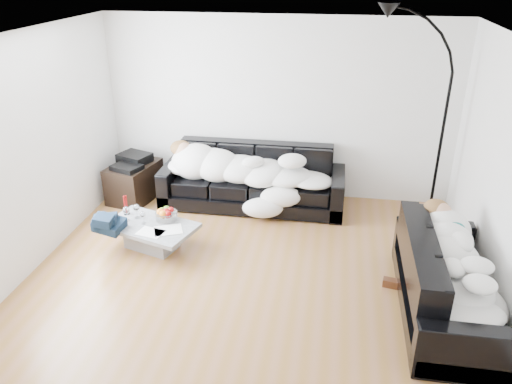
% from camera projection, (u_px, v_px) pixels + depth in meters
% --- Properties ---
extents(ground, '(5.00, 5.00, 0.00)m').
position_uv_depth(ground, '(252.00, 274.00, 5.68)').
color(ground, olive).
rests_on(ground, ground).
extents(wall_back, '(5.00, 0.02, 2.60)m').
position_uv_depth(wall_back, '(278.00, 110.00, 7.13)').
color(wall_back, silver).
rests_on(wall_back, ground).
extents(wall_left, '(0.02, 4.50, 2.60)m').
position_uv_depth(wall_left, '(28.00, 155.00, 5.49)').
color(wall_left, silver).
rests_on(wall_left, ground).
extents(wall_right, '(0.02, 4.50, 2.60)m').
position_uv_depth(wall_right, '(509.00, 185.00, 4.75)').
color(wall_right, silver).
rests_on(wall_right, ground).
extents(ceiling, '(5.00, 5.00, 0.00)m').
position_uv_depth(ceiling, '(251.00, 38.00, 4.57)').
color(ceiling, white).
rests_on(ceiling, ground).
extents(sofa_back, '(2.59, 0.90, 0.85)m').
position_uv_depth(sofa_back, '(252.00, 178.00, 7.11)').
color(sofa_back, black).
rests_on(sofa_back, ground).
extents(sofa_right, '(0.86, 2.01, 0.82)m').
position_uv_depth(sofa_right, '(449.00, 277.00, 4.92)').
color(sofa_right, black).
rests_on(sofa_right, ground).
extents(sleeper_back, '(2.20, 0.76, 0.44)m').
position_uv_depth(sleeper_back, '(252.00, 165.00, 6.97)').
color(sleeper_back, white).
rests_on(sleeper_back, sofa_back).
extents(sleeper_right, '(0.73, 1.73, 0.42)m').
position_uv_depth(sleeper_right, '(453.00, 258.00, 4.83)').
color(sleeper_right, white).
rests_on(sleeper_right, sofa_right).
extents(teal_cushion, '(0.42, 0.38, 0.20)m').
position_uv_depth(teal_cushion, '(437.00, 219.00, 5.36)').
color(teal_cushion, '#0F6A62').
rests_on(teal_cushion, sofa_right).
extents(coffee_table, '(1.24, 0.94, 0.32)m').
position_uv_depth(coffee_table, '(151.00, 236.00, 6.15)').
color(coffee_table, '#939699').
rests_on(coffee_table, ground).
extents(fruit_bowl, '(0.34, 0.34, 0.17)m').
position_uv_depth(fruit_bowl, '(166.00, 214.00, 6.16)').
color(fruit_bowl, white).
rests_on(fruit_bowl, coffee_table).
extents(wine_glass_a, '(0.08, 0.08, 0.18)m').
position_uv_depth(wine_glass_a, '(137.00, 211.00, 6.20)').
color(wine_glass_a, white).
rests_on(wine_glass_a, coffee_table).
extents(wine_glass_b, '(0.09, 0.09, 0.19)m').
position_uv_depth(wine_glass_b, '(127.00, 214.00, 6.13)').
color(wine_glass_b, white).
rests_on(wine_glass_b, coffee_table).
extents(wine_glass_c, '(0.09, 0.09, 0.17)m').
position_uv_depth(wine_glass_c, '(143.00, 218.00, 6.07)').
color(wine_glass_c, white).
rests_on(wine_glass_c, coffee_table).
extents(candle_left, '(0.06, 0.06, 0.26)m').
position_uv_depth(candle_left, '(125.00, 205.00, 6.26)').
color(candle_left, maroon).
rests_on(candle_left, coffee_table).
extents(candle_right, '(0.06, 0.06, 0.25)m').
position_uv_depth(candle_right, '(127.00, 205.00, 6.28)').
color(candle_right, maroon).
rests_on(candle_right, coffee_table).
extents(newspaper_a, '(0.40, 0.36, 0.01)m').
position_uv_depth(newspaper_a, '(168.00, 230.00, 5.95)').
color(newspaper_a, silver).
rests_on(newspaper_a, coffee_table).
extents(newspaper_b, '(0.35, 0.28, 0.01)m').
position_uv_depth(newspaper_b, '(151.00, 232.00, 5.90)').
color(newspaper_b, silver).
rests_on(newspaper_b, coffee_table).
extents(navy_jacket, '(0.42, 0.38, 0.18)m').
position_uv_depth(navy_jacket, '(105.00, 218.00, 5.87)').
color(navy_jacket, black).
rests_on(navy_jacket, coffee_table).
extents(shoes, '(0.53, 0.47, 0.10)m').
position_uv_depth(shoes, '(402.00, 280.00, 5.49)').
color(shoes, '#472311').
rests_on(shoes, ground).
extents(av_cabinet, '(0.70, 0.89, 0.54)m').
position_uv_depth(av_cabinet, '(134.00, 182.00, 7.37)').
color(av_cabinet, black).
rests_on(av_cabinet, ground).
extents(stereo, '(0.53, 0.47, 0.13)m').
position_uv_depth(stereo, '(132.00, 160.00, 7.22)').
color(stereo, black).
rests_on(stereo, av_cabinet).
extents(floor_lamp, '(0.96, 0.64, 2.45)m').
position_uv_depth(floor_lamp, '(442.00, 133.00, 6.41)').
color(floor_lamp, black).
rests_on(floor_lamp, ground).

